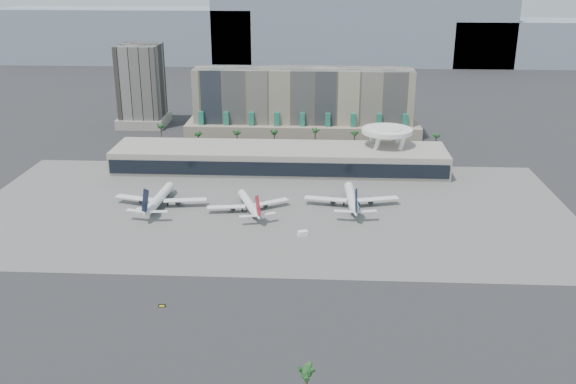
{
  "coord_description": "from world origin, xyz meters",
  "views": [
    {
      "loc": [
        21.35,
        -205.39,
        102.96
      ],
      "look_at": [
        8.21,
        40.0,
        13.35
      ],
      "focal_mm": 40.0,
      "sensor_mm": 36.0,
      "label": 1
    }
  ],
  "objects_px": {
    "service_vehicle_b": "(303,233)",
    "service_vehicle_a": "(142,211)",
    "airliner_right": "(352,198)",
    "taxiway_sign": "(162,306)",
    "airliner_left": "(159,198)",
    "airliner_centre": "(249,204)"
  },
  "relations": [
    {
      "from": "airliner_right",
      "to": "service_vehicle_a",
      "type": "bearing_deg",
      "value": -174.74
    },
    {
      "from": "airliner_right",
      "to": "service_vehicle_b",
      "type": "distance_m",
      "value": 39.12
    },
    {
      "from": "airliner_left",
      "to": "airliner_right",
      "type": "relative_size",
      "value": 0.99
    },
    {
      "from": "airliner_left",
      "to": "taxiway_sign",
      "type": "height_order",
      "value": "airliner_left"
    },
    {
      "from": "service_vehicle_b",
      "to": "service_vehicle_a",
      "type": "bearing_deg",
      "value": 140.0
    },
    {
      "from": "service_vehicle_b",
      "to": "taxiway_sign",
      "type": "bearing_deg",
      "value": -150.05
    },
    {
      "from": "airliner_left",
      "to": "airliner_centre",
      "type": "relative_size",
      "value": 1.19
    },
    {
      "from": "airliner_left",
      "to": "airliner_centre",
      "type": "height_order",
      "value": "airliner_left"
    },
    {
      "from": "service_vehicle_a",
      "to": "service_vehicle_b",
      "type": "distance_m",
      "value": 73.01
    },
    {
      "from": "service_vehicle_a",
      "to": "taxiway_sign",
      "type": "bearing_deg",
      "value": -73.99
    },
    {
      "from": "airliner_right",
      "to": "service_vehicle_b",
      "type": "height_order",
      "value": "airliner_right"
    },
    {
      "from": "airliner_right",
      "to": "service_vehicle_b",
      "type": "bearing_deg",
      "value": -124.45
    },
    {
      "from": "service_vehicle_b",
      "to": "airliner_centre",
      "type": "bearing_deg",
      "value": 110.01
    },
    {
      "from": "service_vehicle_a",
      "to": "taxiway_sign",
      "type": "xyz_separation_m",
      "value": [
        27.67,
        -78.16,
        -0.53
      ]
    },
    {
      "from": "airliner_left",
      "to": "airliner_right",
      "type": "xyz_separation_m",
      "value": [
        84.64,
        4.58,
        0.04
      ]
    },
    {
      "from": "service_vehicle_a",
      "to": "service_vehicle_b",
      "type": "bearing_deg",
      "value": -19.74
    },
    {
      "from": "airliner_left",
      "to": "service_vehicle_b",
      "type": "bearing_deg",
      "value": -20.54
    },
    {
      "from": "airliner_centre",
      "to": "service_vehicle_b",
      "type": "xyz_separation_m",
      "value": [
        24.06,
        -25.14,
        -2.3
      ]
    },
    {
      "from": "service_vehicle_a",
      "to": "airliner_centre",
      "type": "bearing_deg",
      "value": 2.35
    },
    {
      "from": "airliner_right",
      "to": "service_vehicle_a",
      "type": "xyz_separation_m",
      "value": [
        -90.59,
        -12.76,
        -2.74
      ]
    },
    {
      "from": "service_vehicle_b",
      "to": "taxiway_sign",
      "type": "distance_m",
      "value": 71.63
    },
    {
      "from": "taxiway_sign",
      "to": "service_vehicle_a",
      "type": "bearing_deg",
      "value": 102.06
    }
  ]
}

